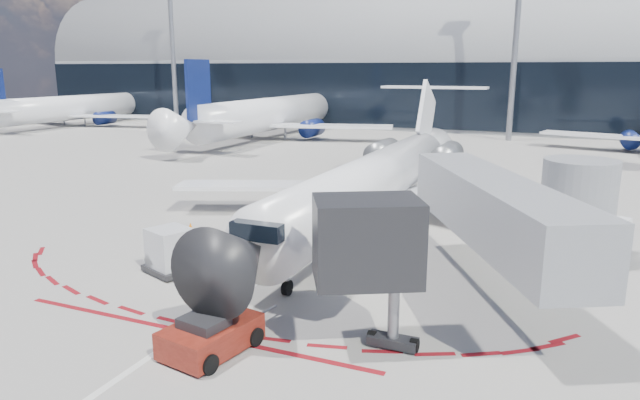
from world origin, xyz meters
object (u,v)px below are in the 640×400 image
at_px(regional_jet, 377,178).
at_px(uld_container, 170,251).
at_px(ramp_worker, 221,299).
at_px(pushback_tug, 211,335).

bearing_deg(regional_jet, uld_container, -117.34).
bearing_deg(ramp_worker, regional_jet, -98.28).
xyz_separation_m(pushback_tug, ramp_worker, (-0.69, 1.70, 0.43)).
bearing_deg(regional_jet, ramp_worker, -93.36).
bearing_deg(pushback_tug, uld_container, 146.66).
height_order(ramp_worker, uld_container, uld_container).
relative_size(pushback_tug, uld_container, 1.89).
relative_size(pushback_tug, ramp_worker, 2.52).
xyz_separation_m(regional_jet, uld_container, (-5.80, -11.22, -1.67)).
distance_m(pushback_tug, ramp_worker, 1.89).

